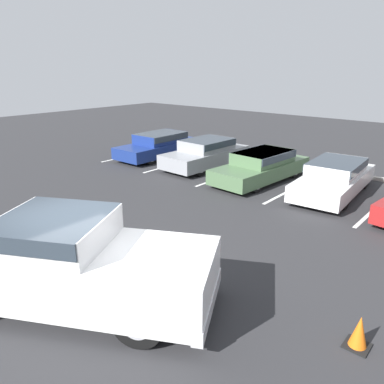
# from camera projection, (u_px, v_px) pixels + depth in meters

# --- Properties ---
(ground_plane) EXTENTS (60.00, 60.00, 0.00)m
(ground_plane) POSITION_uv_depth(u_px,v_px,m) (93.00, 297.00, 7.53)
(ground_plane) COLOR #2D2D30
(stall_stripe_a) EXTENTS (0.12, 4.94, 0.01)m
(stall_stripe_a) POSITION_uv_depth(u_px,v_px,m) (140.00, 153.00, 19.88)
(stall_stripe_a) COLOR white
(stall_stripe_a) RESTS_ON ground_plane
(stall_stripe_b) EXTENTS (0.12, 4.94, 0.01)m
(stall_stripe_b) POSITION_uv_depth(u_px,v_px,m) (181.00, 162.00, 18.04)
(stall_stripe_b) COLOR white
(stall_stripe_b) RESTS_ON ground_plane
(stall_stripe_c) EXTENTS (0.12, 4.94, 0.01)m
(stall_stripe_c) POSITION_uv_depth(u_px,v_px,m) (232.00, 173.00, 16.19)
(stall_stripe_c) COLOR white
(stall_stripe_c) RESTS_ON ground_plane
(stall_stripe_d) EXTENTS (0.12, 4.94, 0.01)m
(stall_stripe_d) POSITION_uv_depth(u_px,v_px,m) (296.00, 187.00, 14.35)
(stall_stripe_d) COLOR white
(stall_stripe_d) RESTS_ON ground_plane
(stall_stripe_e) EXTENTS (0.12, 4.94, 0.01)m
(stall_stripe_e) POSITION_uv_depth(u_px,v_px,m) (379.00, 205.00, 12.51)
(stall_stripe_e) COLOR white
(stall_stripe_e) RESTS_ON ground_plane
(pickup_truck) EXTENTS (5.74, 4.40, 1.80)m
(pickup_truck) POSITION_uv_depth(u_px,v_px,m) (72.00, 262.00, 7.07)
(pickup_truck) COLOR white
(pickup_truck) RESTS_ON ground_plane
(parked_sedan_a) EXTENTS (1.84, 4.73, 1.22)m
(parked_sedan_a) POSITION_uv_depth(u_px,v_px,m) (160.00, 144.00, 18.94)
(parked_sedan_a) COLOR navy
(parked_sedan_a) RESTS_ON ground_plane
(parked_sedan_b) EXTENTS (1.91, 4.42, 1.27)m
(parked_sedan_b) POSITION_uv_depth(u_px,v_px,m) (206.00, 152.00, 17.03)
(parked_sedan_b) COLOR gray
(parked_sedan_b) RESTS_ON ground_plane
(parked_sedan_c) EXTENTS (2.04, 4.78, 1.20)m
(parked_sedan_c) POSITION_uv_depth(u_px,v_px,m) (262.00, 165.00, 15.00)
(parked_sedan_c) COLOR #4C6B47
(parked_sedan_c) RESTS_ON ground_plane
(parked_sedan_d) EXTENTS (2.07, 4.82, 1.20)m
(parked_sedan_d) POSITION_uv_depth(u_px,v_px,m) (335.00, 176.00, 13.44)
(parked_sedan_d) COLOR silver
(parked_sedan_d) RESTS_ON ground_plane
(traffic_cone) EXTENTS (0.40, 0.40, 0.59)m
(traffic_cone) POSITION_uv_depth(u_px,v_px,m) (359.00, 333.00, 6.11)
(traffic_cone) COLOR black
(traffic_cone) RESTS_ON ground_plane
(wheel_stop_curb) EXTENTS (1.77, 0.20, 0.14)m
(wheel_stop_curb) POSITION_uv_depth(u_px,v_px,m) (376.00, 178.00, 15.21)
(wheel_stop_curb) COLOR #B7B2A8
(wheel_stop_curb) RESTS_ON ground_plane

